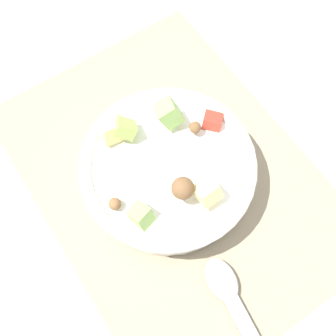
% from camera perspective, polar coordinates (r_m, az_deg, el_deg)
% --- Properties ---
extents(ground_plane, '(2.40, 2.40, 0.00)m').
position_cam_1_polar(ground_plane, '(0.60, 0.66, -1.31)').
color(ground_plane, silver).
extents(placemat, '(0.48, 0.35, 0.01)m').
position_cam_1_polar(placemat, '(0.59, 0.67, -1.21)').
color(placemat, gray).
rests_on(placemat, ground_plane).
extents(salad_bowl, '(0.23, 0.23, 0.10)m').
position_cam_1_polar(salad_bowl, '(0.56, -0.03, -0.27)').
color(salad_bowl, white).
rests_on(salad_bowl, placemat).
extents(serving_spoon, '(0.20, 0.05, 0.01)m').
position_cam_1_polar(serving_spoon, '(0.55, 9.02, -17.86)').
color(serving_spoon, '#B7B7BC').
rests_on(serving_spoon, placemat).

